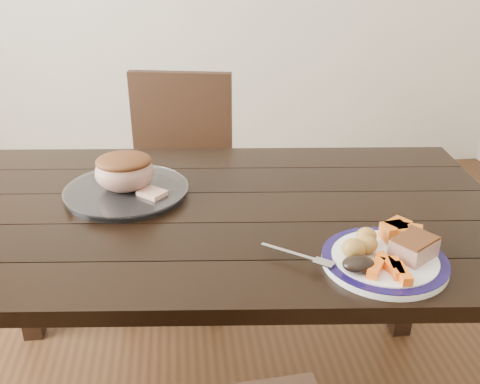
{
  "coord_description": "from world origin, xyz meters",
  "views": [
    {
      "loc": [
        -0.07,
        -1.3,
        1.42
      ],
      "look_at": [
        0.08,
        -0.02,
        0.8
      ],
      "focal_mm": 40.0,
      "sensor_mm": 36.0,
      "label": 1
    }
  ],
  "objects": [
    {
      "name": "plate_rim",
      "position": [
        0.37,
        -0.33,
        0.77
      ],
      "size": [
        0.28,
        0.28,
        0.02
      ],
      "primitive_type": "torus",
      "color": "#120B3B",
      "rests_on": "dinner_plate"
    },
    {
      "name": "roasted_potatoes",
      "position": [
        0.32,
        -0.3,
        0.79
      ],
      "size": [
        0.1,
        0.1,
        0.05
      ],
      "color": "gold",
      "rests_on": "dinner_plate"
    },
    {
      "name": "cut_slice",
      "position": [
        -0.16,
        0.05,
        0.78
      ],
      "size": [
        0.09,
        0.09,
        0.02
      ],
      "primitive_type": "cube",
      "rotation": [
        0.0,
        0.0,
        -0.73
      ],
      "color": "tan",
      "rests_on": "serving_platter"
    },
    {
      "name": "serving_platter",
      "position": [
        -0.23,
        0.1,
        0.76
      ],
      "size": [
        0.34,
        0.34,
        0.02
      ],
      "primitive_type": "cylinder",
      "color": "white",
      "rests_on": "dining_table"
    },
    {
      "name": "chair_far",
      "position": [
        -0.09,
        0.74,
        0.52
      ],
      "size": [
        0.5,
        0.51,
        0.93
      ],
      "rotation": [
        0.0,
        0.0,
        2.94
      ],
      "color": "black",
      "rests_on": "ground"
    },
    {
      "name": "dining_table",
      "position": [
        0.0,
        0.0,
        0.66
      ],
      "size": [
        1.68,
        1.05,
        0.75
      ],
      "rotation": [
        0.0,
        0.0,
        -0.1
      ],
      "color": "black",
      "rests_on": "ground"
    },
    {
      "name": "pork_slice",
      "position": [
        0.43,
        -0.33,
        0.79
      ],
      "size": [
        0.12,
        0.11,
        0.04
      ],
      "primitive_type": "cube",
      "rotation": [
        0.0,
        0.0,
        0.58
      ],
      "color": "tan",
      "rests_on": "dinner_plate"
    },
    {
      "name": "dinner_plate",
      "position": [
        0.37,
        -0.33,
        0.76
      ],
      "size": [
        0.28,
        0.28,
        0.02
      ],
      "primitive_type": "cylinder",
      "color": "white",
      "rests_on": "dining_table"
    },
    {
      "name": "carving_knife",
      "position": [
        -0.15,
        0.23,
        0.76
      ],
      "size": [
        0.24,
        0.24,
        0.01
      ],
      "rotation": [
        0.0,
        0.0,
        -0.8
      ],
      "color": "silver",
      "rests_on": "dining_table"
    },
    {
      "name": "carrot_batons",
      "position": [
        0.36,
        -0.39,
        0.78
      ],
      "size": [
        0.09,
        0.11,
        0.02
      ],
      "color": "orange",
      "rests_on": "dinner_plate"
    },
    {
      "name": "fork",
      "position": [
        0.19,
        -0.31,
        0.77
      ],
      "size": [
        0.15,
        0.12,
        0.0
      ],
      "rotation": [
        0.0,
        0.0,
        -0.65
      ],
      "color": "silver",
      "rests_on": "dinner_plate"
    },
    {
      "name": "pumpkin_wedges",
      "position": [
        0.43,
        -0.26,
        0.79
      ],
      "size": [
        0.1,
        0.1,
        0.04
      ],
      "color": "orange",
      "rests_on": "dinner_plate"
    },
    {
      "name": "dark_mushroom",
      "position": [
        0.29,
        -0.37,
        0.79
      ],
      "size": [
        0.07,
        0.05,
        0.03
      ],
      "primitive_type": "ellipsoid",
      "color": "black",
      "rests_on": "dinner_plate"
    },
    {
      "name": "roast_joint",
      "position": [
        -0.23,
        0.1,
        0.82
      ],
      "size": [
        0.17,
        0.14,
        0.11
      ],
      "primitive_type": "ellipsoid",
      "color": "tan",
      "rests_on": "serving_platter"
    }
  ]
}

